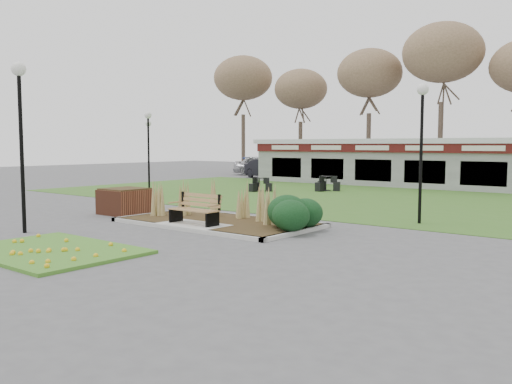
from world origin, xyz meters
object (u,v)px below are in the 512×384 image
Objects in this scene: bistro_set_a at (259,187)px; lamp_post_near_left at (20,109)px; car_blue at (272,166)px; car_black at (267,169)px; lamp_post_mid_left at (148,135)px; park_bench at (196,209)px; bistro_set_c at (326,186)px; lamp_post_far_right at (422,122)px; food_pavilion at (434,163)px; brick_planter at (125,201)px; lamp_post_far_left at (149,140)px; car_silver at (262,165)px.

lamp_post_near_left is at bearing -77.84° from bistro_set_a.
car_blue is at bearing 124.38° from bistro_set_a.
bistro_set_a is at bearing -126.08° from car_black.
car_black is at bearing 106.32° from lamp_post_mid_left.
bistro_set_c is at bearing 105.27° from park_bench.
car_blue reaches higher than park_bench.
lamp_post_far_right is at bearing -112.20° from car_black.
lamp_post_mid_left reaches higher than food_pavilion.
lamp_post_mid_left is at bearing -120.34° from bistro_set_c.
lamp_post_far_left is (-6.95, 7.04, 2.33)m from brick_planter.
food_pavilion is (4.40, 18.96, 1.00)m from brick_planter.
bistro_set_a is 16.21m from car_blue.
food_pavilion reaches higher than park_bench.
lamp_post_near_left reaches higher than lamp_post_far_left.
lamp_post_mid_left reaches higher than car_silver.
bistro_set_a is at bearing 119.69° from park_bench.
food_pavilion is 16.72m from lamp_post_mid_left.
brick_planter is 0.34× the size of car_black.
lamp_post_far_left is at bearing 125.17° from lamp_post_near_left.
park_bench is at bearing -9.69° from brick_planter.
brick_planter is 0.28× the size of car_blue.
lamp_post_far_right is 2.97× the size of bistro_set_c.
car_silver is 0.90m from car_blue.
park_bench is 24.55m from car_black.
park_bench is at bearing -74.73° from bistro_set_c.
car_silver is (-11.69, 23.20, 0.34)m from brick_planter.
lamp_post_far_right reaches higher than car_black.
bistro_set_c is 0.28× the size of car_blue.
bistro_set_a is at bearing 151.29° from lamp_post_far_right.
car_black is at bearing 112.00° from lamp_post_near_left.
food_pavilion reaches higher than car_silver.
lamp_post_near_left is (-3.22, -23.46, 2.07)m from food_pavilion.
lamp_post_near_left is 17.88m from bistro_set_c.
park_bench is 28.85m from car_silver.
park_bench is 10.52m from lamp_post_mid_left.
lamp_post_mid_left is 0.92× the size of lamp_post_far_right.
car_silver is at bearing 138.17° from lamp_post_far_right.
lamp_post_far_right is at bearing -154.43° from car_silver.
lamp_post_mid_left is at bearing -110.41° from bistro_set_a.
lamp_post_mid_left is 6.82m from bistro_set_a.
car_blue is at bearing 115.09° from brick_planter.
lamp_post_near_left reaches higher than car_black.
lamp_post_near_left reaches higher than car_silver.
park_bench is at bearing -90.00° from food_pavilion.
lamp_post_far_right is at bearing -71.09° from food_pavilion.
brick_planter is at bearing -155.45° from lamp_post_far_right.
brick_planter is at bearing -103.06° from food_pavilion.
car_silver reaches higher than car_blue.
park_bench is at bearing -134.81° from lamp_post_far_right.
bistro_set_c is 15.96m from car_silver.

